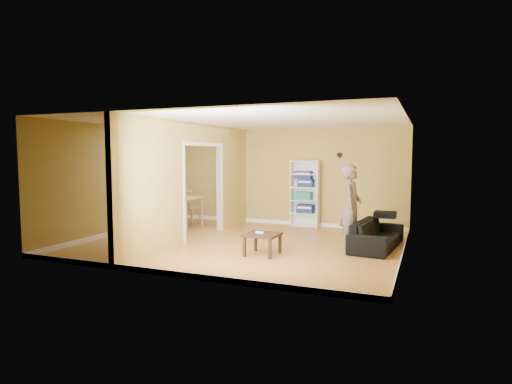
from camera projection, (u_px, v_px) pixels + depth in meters
room_shell at (244, 183)px, 9.08m from camera, size 6.50×6.50×6.50m
partition at (195, 182)px, 9.53m from camera, size 0.22×5.50×2.60m
wall_speaker at (339, 155)px, 10.95m from camera, size 0.10×0.10×0.10m
sofa at (377, 230)px, 8.70m from camera, size 2.00×1.03×0.73m
person at (351, 199)px, 8.67m from camera, size 0.73×0.58×2.01m
bookshelf at (306, 194)px, 11.28m from camera, size 0.74×0.32×1.75m
paper_box_navy_a at (305, 209)px, 11.26m from camera, size 0.43×0.28×0.22m
paper_box_teal at (304, 196)px, 11.25m from camera, size 0.41×0.27×0.21m
paper_box_navy_b at (306, 183)px, 11.20m from camera, size 0.39×0.26×0.20m
paper_box_navy_c at (304, 174)px, 11.21m from camera, size 0.43×0.28×0.22m
coffee_table at (262, 237)px, 8.10m from camera, size 0.62×0.62×0.41m
game_controller at (260, 232)px, 8.15m from camera, size 0.15×0.04×0.03m
dining_table at (175, 200)px, 11.28m from camera, size 1.27×0.85×0.80m
chair_left at (153, 208)px, 11.63m from camera, size 0.53×0.53×0.93m
chair_near at (165, 210)px, 10.70m from camera, size 0.63×0.63×1.06m
chair_far at (192, 206)px, 11.84m from camera, size 0.50×0.50×0.95m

